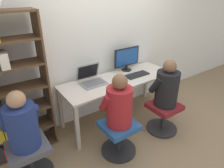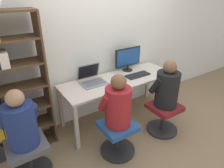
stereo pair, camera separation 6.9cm
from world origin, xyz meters
name	(u,v)px [view 2 (the right image)]	position (x,y,z in m)	size (l,w,h in m)	color
ground_plane	(130,127)	(0.00, 0.00, 0.00)	(14.00, 14.00, 0.00)	#846B4C
wall_back	(106,37)	(0.00, 0.72, 1.30)	(10.00, 0.05, 2.60)	silver
desk	(119,83)	(0.00, 0.33, 0.65)	(1.84, 0.65, 0.72)	beige
desktop_monitor	(128,59)	(0.32, 0.54, 0.93)	(0.50, 0.17, 0.39)	black
laptop	(92,79)	(-0.41, 0.44, 0.78)	(0.37, 0.34, 0.27)	gray
keyboard	(138,75)	(0.32, 0.27, 0.73)	(0.41, 0.16, 0.03)	#232326
computer_mouse_by_keyboard	(125,79)	(0.05, 0.25, 0.74)	(0.07, 0.11, 0.03)	#99999E
office_chair_left	(163,116)	(0.37, -0.32, 0.26)	(0.47, 0.47, 0.45)	#262628
office_chair_right	(118,136)	(-0.46, -0.30, 0.26)	(0.47, 0.47, 0.45)	#262628
person_at_monitor	(167,87)	(0.37, -0.31, 0.75)	(0.40, 0.35, 0.69)	black
person_at_laptop	(118,104)	(-0.46, -0.30, 0.74)	(0.39, 0.34, 0.68)	maroon
office_chair_side	(29,157)	(-1.51, -0.04, 0.26)	(0.47, 0.47, 0.45)	#262628
person_near_shelf	(21,122)	(-1.51, -0.03, 0.74)	(0.38, 0.34, 0.66)	navy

